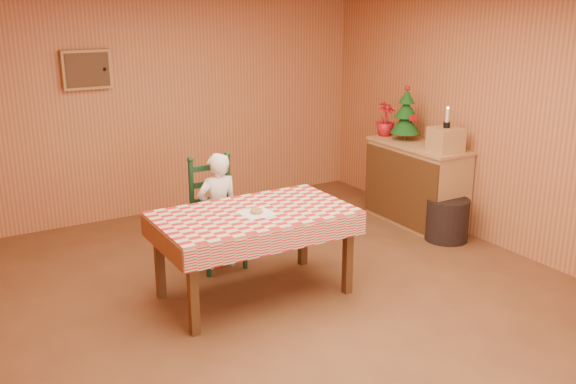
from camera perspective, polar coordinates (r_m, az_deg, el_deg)
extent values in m
plane|color=brown|center=(5.51, 1.08, -10.03)|extent=(6.00, 6.00, 0.00)
cube|color=#C37446|center=(7.72, -10.75, 7.72)|extent=(5.00, 0.10, 2.60)
cube|color=#C37446|center=(6.69, 19.79, 5.63)|extent=(0.10, 6.00, 2.60)
cube|color=tan|center=(7.35, -17.47, 10.34)|extent=(0.52, 0.08, 0.42)
cube|color=#4F2D15|center=(7.30, -17.39, 10.31)|extent=(0.46, 0.02, 0.36)
sphere|color=black|center=(7.33, -15.98, 10.46)|extent=(0.04, 0.04, 0.04)
cube|color=#4F2D15|center=(5.41, -3.06, -2.25)|extent=(1.60, 0.90, 0.06)
cube|color=#4F2D15|center=(4.97, -8.43, -8.92)|extent=(0.07, 0.07, 0.69)
cube|color=#4F2D15|center=(5.61, 5.33, -5.70)|extent=(0.07, 0.07, 0.69)
cube|color=#4F2D15|center=(5.61, -11.35, -5.99)|extent=(0.07, 0.07, 0.69)
cube|color=#4F2D15|center=(6.18, 1.32, -3.44)|extent=(0.07, 0.07, 0.69)
cube|color=#B31A17|center=(5.40, -3.07, -1.85)|extent=(1.64, 0.94, 0.02)
cube|color=#B31A17|center=(5.05, -0.56, -4.40)|extent=(1.64, 0.02, 0.18)
cube|color=#B31A17|center=(5.83, -5.20, -1.49)|extent=(1.64, 0.02, 0.18)
cube|color=#2C5D2A|center=(5.13, -11.21, -4.37)|extent=(0.02, 0.94, 0.18)
cube|color=#2C5D2A|center=(5.84, 4.09, -1.45)|extent=(0.02, 0.94, 0.18)
cube|color=black|center=(6.13, -6.20, -2.87)|extent=(0.44, 0.40, 0.04)
cylinder|color=black|center=(6.00, -7.10, -5.67)|extent=(0.04, 0.04, 0.41)
cylinder|color=black|center=(6.14, -3.85, -5.01)|extent=(0.04, 0.04, 0.41)
cylinder|color=black|center=(6.29, -8.36, -4.63)|extent=(0.04, 0.04, 0.41)
cylinder|color=black|center=(6.43, -5.22, -4.02)|extent=(0.04, 0.04, 0.41)
cylinder|color=black|center=(6.11, -8.57, 0.13)|extent=(0.05, 0.05, 0.60)
sphere|color=black|center=(6.03, -8.70, 2.86)|extent=(0.06, 0.06, 0.06)
cylinder|color=black|center=(6.26, -5.36, 0.65)|extent=(0.05, 0.05, 0.60)
sphere|color=black|center=(6.18, -5.43, 3.32)|extent=(0.06, 0.06, 0.06)
cube|color=black|center=(6.22, -6.91, -0.67)|extent=(0.38, 0.03, 0.05)
cube|color=black|center=(6.17, -6.96, 0.75)|extent=(0.38, 0.03, 0.05)
cube|color=black|center=(6.13, -7.01, 2.18)|extent=(0.38, 0.03, 0.05)
imported|color=white|center=(6.09, -6.23, -1.69)|extent=(0.41, 0.27, 1.12)
cube|color=white|center=(5.36, -2.82, -1.88)|extent=(0.27, 0.27, 0.00)
torus|color=#B88C42|center=(5.35, -2.83, -1.68)|extent=(0.12, 0.12, 0.04)
cube|color=tan|center=(7.43, 11.38, 0.60)|extent=(0.50, 1.20, 0.90)
cube|color=tan|center=(7.31, 11.59, 4.10)|extent=(0.54, 1.24, 0.03)
cube|color=#4F2D15|center=(7.26, 9.85, 0.31)|extent=(0.02, 1.20, 0.80)
cube|color=tan|center=(7.00, 13.84, 4.56)|extent=(0.34, 0.34, 0.25)
cylinder|color=#4F2D15|center=(7.48, 10.34, 4.89)|extent=(0.04, 0.04, 0.08)
cone|color=#0D3C11|center=(7.45, 10.41, 6.09)|extent=(0.34, 0.34, 0.24)
cone|color=#0D3C11|center=(7.43, 10.47, 7.31)|extent=(0.26, 0.26, 0.20)
cone|color=#0D3C11|center=(7.40, 10.53, 8.37)|extent=(0.18, 0.18, 0.16)
sphere|color=#AC0F19|center=(7.39, 10.57, 9.06)|extent=(0.06, 0.06, 0.06)
cube|color=#AC0F19|center=(7.32, 11.09, 6.49)|extent=(0.10, 0.02, 0.06)
sphere|color=#AC0F19|center=(7.46, 11.19, 6.29)|extent=(0.04, 0.04, 0.04)
sphere|color=#AC0F19|center=(7.43, 9.78, 6.87)|extent=(0.04, 0.04, 0.04)
sphere|color=#AC0F19|center=(7.51, 10.27, 7.74)|extent=(0.04, 0.04, 0.04)
imported|color=#AC0F19|center=(7.65, 8.65, 6.40)|extent=(0.23, 0.23, 0.38)
cylinder|color=black|center=(6.97, 13.93, 5.80)|extent=(0.07, 0.07, 0.06)
cylinder|color=white|center=(6.95, 13.99, 6.61)|extent=(0.03, 0.03, 0.14)
sphere|color=orange|center=(6.94, 14.04, 7.28)|extent=(0.02, 0.02, 0.02)
cylinder|color=black|center=(7.04, 13.97, -2.39)|extent=(0.46, 0.46, 0.45)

